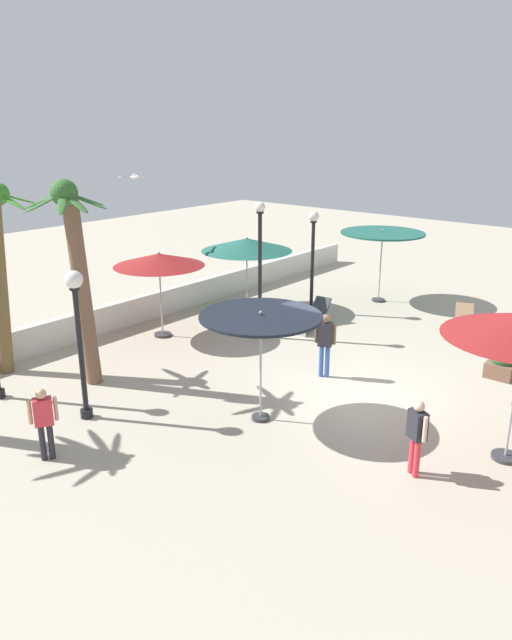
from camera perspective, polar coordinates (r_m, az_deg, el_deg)
The scene contains 18 objects.
ground_plane at distance 14.82m, azimuth 9.08°, elevation -7.51°, with size 56.00×56.00×0.00m, color #B2A893.
boundary_wall at distance 20.12m, azimuth -12.36°, elevation 0.61°, with size 25.20×0.30×0.87m, color silver.
patio_umbrella_0 at distance 20.90m, azimuth -0.88°, elevation 7.15°, with size 3.16×3.16×2.64m.
patio_umbrella_1 at distance 12.86m, azimuth 0.45°, elevation -0.01°, with size 2.66×2.66×2.57m.
patio_umbrella_2 at distance 18.46m, azimuth -9.18°, elevation 5.60°, with size 2.76×2.76×2.68m.
patio_umbrella_3 at distance 22.48m, azimuth 11.90°, elevation 7.84°, with size 3.03×3.03×2.71m.
palm_tree_0 at distance 15.09m, azimuth -16.61°, elevation 5.19°, with size 1.97×1.97×5.17m.
palm_tree_1 at distance 16.79m, azimuth -23.13°, elevation 5.20°, with size 1.83×1.99×4.98m.
lamp_post_1 at distance 13.55m, azimuth -16.50°, elevation -0.47°, with size 0.39×0.39×3.42m.
lamp_post_2 at distance 18.14m, azimuth 0.37°, elevation 5.33°, with size 0.31×0.31×4.19m.
lamp_post_3 at distance 20.74m, azimuth 5.40°, elevation 6.48°, with size 0.36×0.36×3.56m.
lounge_chair_0 at distance 19.85m, azimuth 19.08°, elevation -0.35°, with size 1.94×1.21×0.83m.
lounge_chair_2 at distance 19.60m, azimuth 5.28°, elevation 0.34°, with size 1.95×0.80×0.84m.
guest_0 at distance 12.55m, azimuth -19.46°, elevation -8.72°, with size 0.50×0.39×1.53m.
guest_1 at distance 11.75m, azimuth 15.00°, elevation -10.14°, with size 0.39×0.49×1.54m.
guest_2 at distance 15.65m, azimuth 6.57°, elevation -1.81°, with size 0.36×0.52×1.72m.
seagull_0 at distance 20.92m, azimuth -11.48°, elevation 13.14°, with size 1.31×0.39×0.19m.
planter at distance 17.04m, azimuth 22.27°, elevation -3.81°, with size 0.70×0.70×0.85m.
Camera 1 is at (-11.59, -6.69, 6.38)m, focal length 33.77 mm.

